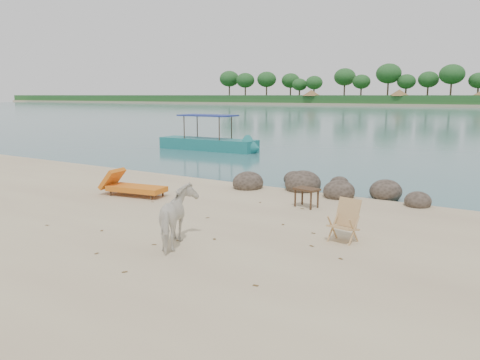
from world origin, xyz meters
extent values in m
ellipsoid|color=#322921|center=(-2.06, 5.38, 0.18)|extent=(1.01, 1.11, 0.76)
ellipsoid|color=#322921|center=(-0.36, 6.08, 0.20)|extent=(1.16, 1.28, 0.87)
ellipsoid|color=#322921|center=(1.04, 5.68, 0.17)|extent=(0.96, 1.05, 0.72)
ellipsoid|color=#322921|center=(2.24, 6.48, 0.17)|extent=(0.97, 1.07, 0.73)
ellipsoid|color=#322921|center=(3.34, 5.78, 0.13)|extent=(0.74, 0.81, 0.56)
ellipsoid|color=#322921|center=(-1.16, 7.08, 0.13)|extent=(0.77, 0.84, 0.57)
ellipsoid|color=#322921|center=(0.44, 7.28, 0.11)|extent=(0.64, 0.70, 0.48)
imported|color=silver|center=(-0.04, -0.61, 0.61)|extent=(1.29, 1.59, 1.23)
plane|color=brown|center=(3.09, 0.44, 0.01)|extent=(0.14, 0.14, 0.00)
plane|color=brown|center=(-0.50, -0.86, 0.01)|extent=(0.13, 0.13, 0.00)
plane|color=brown|center=(-2.23, -0.75, 0.01)|extent=(0.14, 0.14, 0.00)
plane|color=brown|center=(-0.61, 3.71, 0.01)|extent=(0.14, 0.14, 0.00)
plane|color=brown|center=(-1.08, -1.89, 0.01)|extent=(0.11, 0.11, 0.00)
plane|color=brown|center=(0.33, 0.13, 0.01)|extent=(0.14, 0.14, 0.00)
plane|color=brown|center=(0.12, -2.28, 0.01)|extent=(0.14, 0.14, 0.00)
plane|color=brown|center=(2.10, 3.13, 0.01)|extent=(0.13, 0.13, 0.00)
plane|color=brown|center=(-3.29, 2.06, 0.01)|extent=(0.12, 0.12, 0.00)
plane|color=brown|center=(-0.26, -0.37, 0.01)|extent=(0.14, 0.14, 0.00)
plane|color=brown|center=(-3.70, -1.16, 0.01)|extent=(0.11, 0.11, 0.00)
plane|color=brown|center=(2.38, -1.54, 0.01)|extent=(0.11, 0.11, 0.00)
plane|color=brown|center=(1.96, 1.70, 0.01)|extent=(0.11, 0.11, 0.00)
plane|color=brown|center=(0.75, 3.69, 0.01)|extent=(0.12, 0.12, 0.00)
plane|color=brown|center=(1.05, 1.97, 0.01)|extent=(0.13, 0.13, 0.00)
plane|color=brown|center=(-0.87, 1.49, 0.01)|extent=(0.13, 0.13, 0.00)
plane|color=brown|center=(2.30, 0.84, 0.01)|extent=(0.13, 0.13, 0.00)
camera|label=1|loc=(6.08, -7.77, 3.11)|focal=35.00mm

